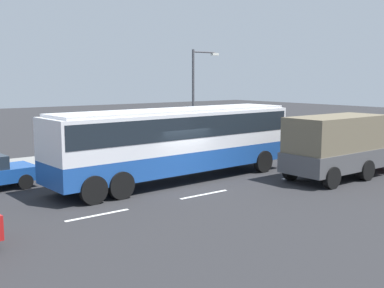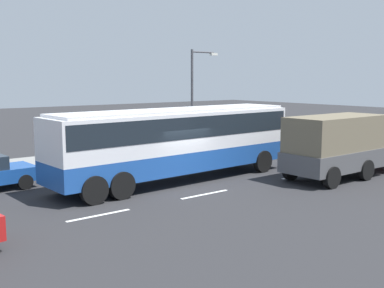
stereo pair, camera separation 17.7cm
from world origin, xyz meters
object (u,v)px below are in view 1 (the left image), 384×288
cargo_truck (347,144)px  pedestrian_near_curb (51,146)px  street_lamp (196,91)px  pedestrian_at_crossing (114,142)px  coach_bus (177,136)px

cargo_truck → pedestrian_near_curb: 15.19m
pedestrian_near_curb → street_lamp: street_lamp is taller
cargo_truck → pedestrian_at_crossing: bearing=120.3°
coach_bus → pedestrian_at_crossing: (0.44, 6.77, -1.01)m
pedestrian_at_crossing → street_lamp: street_lamp is taller
coach_bus → pedestrian_at_crossing: 6.86m
coach_bus → cargo_truck: coach_bus is taller
coach_bus → pedestrian_near_curb: 7.84m
pedestrian_near_curb → pedestrian_at_crossing: bearing=74.2°
coach_bus → pedestrian_near_curb: size_ratio=7.54×
street_lamp → cargo_truck: bearing=-86.6°
cargo_truck → street_lamp: bearing=93.2°
coach_bus → street_lamp: size_ratio=1.95×
coach_bus → cargo_truck: (6.92, -4.23, -0.47)m
cargo_truck → pedestrian_near_curb: bearing=131.5°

